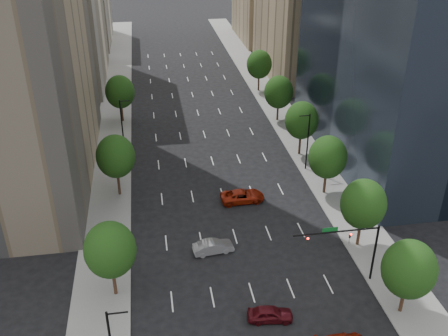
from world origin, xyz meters
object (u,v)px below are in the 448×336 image
car_silver (213,247)px  car_maroon (270,314)px  traffic_signal (354,243)px  car_red_far (242,196)px

car_silver → car_maroon: bearing=-167.4°
traffic_signal → car_red_far: (-8.12, 17.70, -4.35)m
car_silver → car_red_far: (5.43, 10.34, 0.05)m
car_maroon → car_red_far: car_red_far is taller
traffic_signal → car_silver: bearing=151.5°
traffic_signal → car_red_far: size_ratio=1.54×
traffic_signal → car_maroon: (-9.58, -4.01, -4.41)m
car_red_far → traffic_signal: bearing=-157.5°
car_maroon → car_red_far: size_ratio=0.75×
car_red_far → car_maroon: bearing=174.0°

